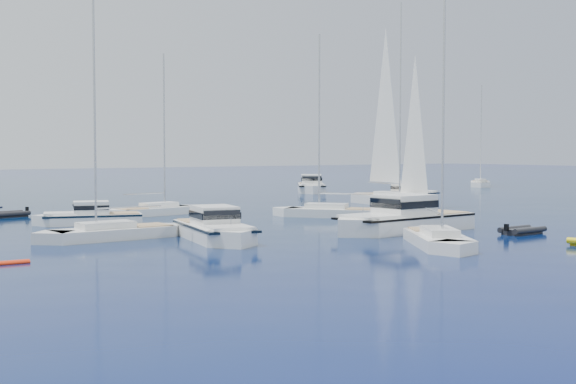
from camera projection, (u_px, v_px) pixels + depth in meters
name	position (u px, v px, depth m)	size (l,w,h in m)	color
motor_cruiser_left	(216.00, 240.00, 45.60)	(3.04, 9.94, 2.61)	white
motor_cruiser_centre	(402.00, 232.00, 50.41)	(3.64, 11.90, 3.12)	white
motor_cruiser_far_r	(408.00, 200.00, 82.14)	(2.76, 9.01, 2.36)	white
motor_cruiser_far_l	(89.00, 224.00, 55.27)	(2.52, 8.22, 2.16)	white
motor_cruiser_distant	(311.00, 192.00, 98.44)	(3.38, 11.05, 2.90)	white
sailboat_fore	(438.00, 246.00, 42.90)	(2.61, 10.06, 14.78)	white
sailboat_mid_r	(331.00, 217.00, 61.66)	(2.69, 10.36, 15.23)	white
sailboat_mid_l	(112.00, 239.00, 46.19)	(2.68, 10.31, 15.15)	silver
sailboat_centre	(155.00, 215.00, 63.50)	(2.46, 9.47, 13.93)	white
sailboat_sails_r	(391.00, 205.00, 75.22)	(3.58, 13.79, 20.27)	silver
sailboat_sails_far	(480.00, 186.00, 114.86)	(2.77, 10.64, 15.64)	white
tender_grey_near	(522.00, 234.00, 49.00)	(1.84, 3.30, 0.95)	black
tender_grey_far	(7.00, 217.00, 61.36)	(1.93, 3.48, 0.95)	black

